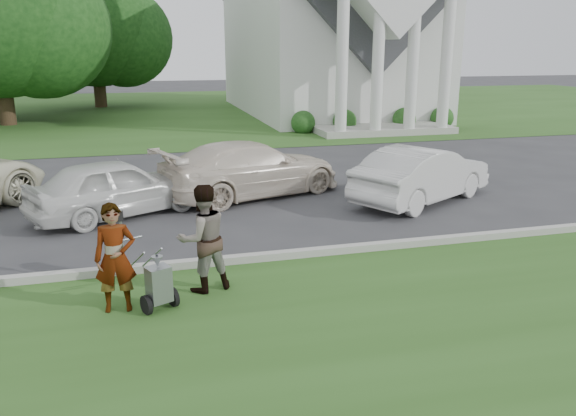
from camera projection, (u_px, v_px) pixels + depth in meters
name	position (u px, v px, depth m)	size (l,w,h in m)	color
ground	(252.00, 274.00, 9.57)	(120.00, 120.00, 0.00)	#333335
grass_strip	(300.00, 367.00, 6.78)	(80.00, 7.00, 0.01)	#2B501B
church_lawn	(167.00, 110.00, 34.66)	(80.00, 30.00, 0.01)	#2B501B
curb	(245.00, 259.00, 10.06)	(80.00, 0.18, 0.15)	#9E9E93
church	(327.00, 7.00, 31.63)	(9.19, 19.00, 24.10)	white
tree_back	(94.00, 31.00, 35.16)	(9.61, 7.60, 8.89)	#332316
striping_cart	(159.00, 285.00, 8.16)	(0.77, 1.06, 0.92)	black
person_left	(115.00, 259.00, 8.03)	(0.59, 0.39, 1.61)	#999999
person_right	(203.00, 239.00, 8.71)	(0.83, 0.65, 1.72)	#999999
parking_meter_near	(122.00, 239.00, 8.88)	(0.09, 0.08, 1.28)	gray
car_b	(116.00, 187.00, 12.74)	(1.58, 3.93, 1.34)	silver
car_c	(251.00, 169.00, 14.49)	(1.99, 4.89, 1.42)	beige
car_d	(422.00, 174.00, 13.93)	(1.47, 4.21, 1.39)	silver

